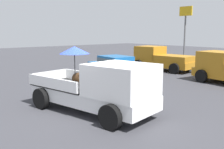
# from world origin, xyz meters

# --- Properties ---
(ground_plane) EXTENTS (80.00, 80.00, 0.00)m
(ground_plane) POSITION_xyz_m (0.00, 0.00, 0.00)
(ground_plane) COLOR #38383D
(pickup_truck_main) EXTENTS (5.30, 2.96, 2.41)m
(pickup_truck_main) POSITION_xyz_m (0.45, 0.08, 0.97)
(pickup_truck_main) COLOR black
(pickup_truck_main) RESTS_ON ground
(pickup_truck_red) EXTENTS (4.95, 2.53, 1.80)m
(pickup_truck_red) POSITION_xyz_m (-5.25, 10.35, 0.87)
(pickup_truck_red) COLOR black
(pickup_truck_red) RESTS_ON ground
(parked_sedan_far) EXTENTS (4.45, 2.29, 1.33)m
(parked_sedan_far) POSITION_xyz_m (-5.55, 5.96, 0.74)
(parked_sedan_far) COLOR black
(parked_sedan_far) RESTS_ON ground
(motel_sign) EXTENTS (1.40, 0.16, 5.35)m
(motel_sign) POSITION_xyz_m (-7.66, 16.90, 3.75)
(motel_sign) COLOR #59595B
(motel_sign) RESTS_ON ground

